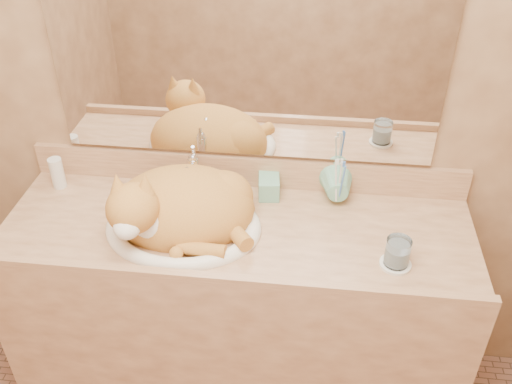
# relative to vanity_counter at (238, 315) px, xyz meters

# --- Properties ---
(wall_back) EXTENTS (2.40, 0.02, 2.50)m
(wall_back) POSITION_rel_vanity_counter_xyz_m (0.00, 0.28, 0.82)
(wall_back) COLOR brown
(wall_back) RESTS_ON ground
(vanity_counter) EXTENTS (1.60, 0.55, 0.85)m
(vanity_counter) POSITION_rel_vanity_counter_xyz_m (0.00, 0.00, 0.00)
(vanity_counter) COLOR #926141
(vanity_counter) RESTS_ON floor
(mirror) EXTENTS (1.30, 0.02, 0.80)m
(mirror) POSITION_rel_vanity_counter_xyz_m (0.00, 0.26, 0.97)
(mirror) COLOR white
(mirror) RESTS_ON wall_back
(sink_basin) EXTENTS (0.56, 0.49, 0.16)m
(sink_basin) POSITION_rel_vanity_counter_xyz_m (-0.18, -0.02, 0.51)
(sink_basin) COLOR white
(sink_basin) RESTS_ON vanity_counter
(faucet) EXTENTS (0.06, 0.14, 0.19)m
(faucet) POSITION_rel_vanity_counter_xyz_m (-0.18, 0.18, 0.52)
(faucet) COLOR silver
(faucet) RESTS_ON vanity_counter
(cat) EXTENTS (0.53, 0.46, 0.26)m
(cat) POSITION_rel_vanity_counter_xyz_m (-0.20, -0.01, 0.51)
(cat) COLOR #B16D28
(cat) RESTS_ON sink_basin
(soap_dispenser) EXTENTS (0.08, 0.08, 0.17)m
(soap_dispenser) POSITION_rel_vanity_counter_xyz_m (0.10, 0.16, 0.51)
(soap_dispenser) COLOR #70B499
(soap_dispenser) RESTS_ON vanity_counter
(toothbrush_cup) EXTENTS (0.13, 0.13, 0.11)m
(toothbrush_cup) POSITION_rel_vanity_counter_xyz_m (0.34, 0.15, 0.48)
(toothbrush_cup) COLOR #70B499
(toothbrush_cup) RESTS_ON vanity_counter
(toothbrushes) EXTENTS (0.03, 0.03, 0.20)m
(toothbrushes) POSITION_rel_vanity_counter_xyz_m (0.34, 0.15, 0.55)
(toothbrushes) COLOR silver
(toothbrushes) RESTS_ON toothbrush_cup
(saucer) EXTENTS (0.10, 0.10, 0.01)m
(saucer) POSITION_rel_vanity_counter_xyz_m (0.52, -0.12, 0.43)
(saucer) COLOR white
(saucer) RESTS_ON vanity_counter
(water_glass) EXTENTS (0.08, 0.08, 0.09)m
(water_glass) POSITION_rel_vanity_counter_xyz_m (0.52, -0.12, 0.48)
(water_glass) COLOR silver
(water_glass) RESTS_ON saucer
(lotion_bottle) EXTENTS (0.05, 0.05, 0.12)m
(lotion_bottle) POSITION_rel_vanity_counter_xyz_m (-0.69, 0.17, 0.48)
(lotion_bottle) COLOR silver
(lotion_bottle) RESTS_ON vanity_counter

